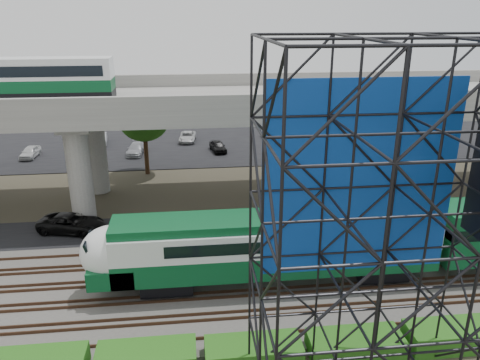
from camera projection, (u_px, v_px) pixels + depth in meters
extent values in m
plane|color=#474233|center=(225.00, 309.00, 26.30)|extent=(140.00, 140.00, 0.00)
cube|color=slate|center=(222.00, 287.00, 28.14)|extent=(90.00, 12.00, 0.20)
cube|color=black|center=(214.00, 227.00, 36.09)|extent=(90.00, 5.00, 0.08)
cube|color=black|center=(202.00, 145.00, 58.04)|extent=(90.00, 18.00, 0.08)
cube|color=#455C72|center=(198.00, 110.00, 78.60)|extent=(140.00, 40.00, 0.03)
cube|color=#472D1E|center=(229.00, 336.00, 23.67)|extent=(90.00, 0.08, 0.16)
cube|color=#472D1E|center=(227.00, 319.00, 25.01)|extent=(90.00, 0.08, 0.16)
cube|color=#472D1E|center=(226.00, 312.00, 25.53)|extent=(90.00, 0.08, 0.16)
cube|color=#472D1E|center=(224.00, 297.00, 26.88)|extent=(90.00, 0.08, 0.16)
cube|color=#472D1E|center=(223.00, 292.00, 27.40)|extent=(90.00, 0.08, 0.16)
cube|color=#472D1E|center=(221.00, 278.00, 28.75)|extent=(90.00, 0.08, 0.16)
cube|color=#472D1E|center=(221.00, 274.00, 29.27)|extent=(90.00, 0.08, 0.16)
cube|color=#472D1E|center=(219.00, 262.00, 30.61)|extent=(90.00, 0.08, 0.16)
cube|color=#472D1E|center=(218.00, 258.00, 31.14)|extent=(90.00, 0.08, 0.16)
cube|color=#472D1E|center=(217.00, 248.00, 32.48)|extent=(90.00, 0.08, 0.16)
cube|color=black|center=(167.00, 281.00, 27.55)|extent=(3.00, 2.20, 0.90)
cube|color=black|center=(379.00, 268.00, 28.93)|extent=(3.00, 2.20, 0.90)
cube|color=#0A4B24|center=(276.00, 257.00, 27.85)|extent=(19.00, 3.00, 1.40)
cube|color=silver|center=(277.00, 235.00, 27.35)|extent=(19.00, 3.00, 1.50)
cube|color=#0A4B24|center=(277.00, 220.00, 27.01)|extent=(19.00, 2.60, 0.50)
cube|color=black|center=(294.00, 234.00, 27.44)|extent=(15.00, 3.06, 0.70)
ellipsoid|color=silver|center=(112.00, 253.00, 26.53)|extent=(3.60, 3.00, 3.20)
cube|color=#0A4B24|center=(114.00, 269.00, 26.89)|extent=(2.60, 3.00, 1.10)
cube|color=black|center=(91.00, 246.00, 26.24)|extent=(0.48, 2.00, 1.09)
cube|color=#9E9B93|center=(208.00, 104.00, 38.31)|extent=(80.00, 12.00, 1.20)
cube|color=#9E9B93|center=(211.00, 103.00, 32.55)|extent=(80.00, 0.50, 1.10)
cube|color=#9E9B93|center=(204.00, 80.00, 43.29)|extent=(80.00, 0.50, 1.10)
cylinder|color=#9E9B93|center=(80.00, 175.00, 35.55)|extent=(1.80, 1.80, 8.00)
cylinder|color=#9E9B93|center=(96.00, 150.00, 42.09)|extent=(1.80, 1.80, 8.00)
cube|color=#9E9B93|center=(84.00, 118.00, 37.56)|extent=(2.40, 9.00, 0.60)
cylinder|color=#9E9B93|center=(335.00, 166.00, 37.67)|extent=(1.80, 1.80, 8.00)
cylinder|color=#9E9B93|center=(313.00, 143.00, 44.21)|extent=(1.80, 1.80, 8.00)
cube|color=#9E9B93|center=(326.00, 112.00, 39.68)|extent=(2.40, 9.00, 0.60)
cube|color=black|center=(36.00, 95.00, 36.56)|extent=(12.00, 2.50, 0.70)
cube|color=#0A4B24|center=(34.00, 85.00, 36.29)|extent=(12.00, 2.50, 0.90)
cube|color=silver|center=(32.00, 71.00, 35.91)|extent=(12.00, 2.50, 1.30)
cube|color=black|center=(32.00, 70.00, 35.90)|extent=(11.00, 2.56, 0.80)
cube|color=silver|center=(31.00, 60.00, 35.64)|extent=(12.00, 2.40, 0.30)
cube|color=#0E3E9A|center=(360.00, 180.00, 19.05)|extent=(8.10, 0.08, 8.25)
cube|color=#1E5714|center=(147.00, 359.00, 21.67)|extent=(4.60, 1.80, 1.15)
cube|color=#1E5714|center=(253.00, 352.00, 22.22)|extent=(4.60, 1.80, 1.03)
cube|color=#1E5714|center=(355.00, 344.00, 22.75)|extent=(4.60, 1.80, 1.01)
cube|color=#1E5714|center=(452.00, 336.00, 23.26)|extent=(4.60, 1.80, 1.12)
cylinder|color=#382314|center=(381.00, 183.00, 38.64)|extent=(0.44, 0.44, 4.80)
ellipsoid|color=#1E5714|center=(385.00, 145.00, 37.55)|extent=(4.94, 4.94, 4.18)
cylinder|color=#382314|center=(146.00, 151.00, 47.26)|extent=(0.44, 0.44, 4.80)
ellipsoid|color=#1E5714|center=(144.00, 120.00, 46.17)|extent=(4.94, 4.94, 4.18)
imported|color=black|center=(72.00, 223.00, 35.06)|extent=(5.39, 3.46, 1.38)
imported|color=silver|center=(30.00, 152.00, 52.94)|extent=(1.73, 3.80, 1.26)
imported|color=#929498|center=(101.00, 139.00, 58.34)|extent=(1.89, 4.14, 1.31)
imported|color=#98999F|center=(136.00, 149.00, 54.19)|extent=(2.17, 4.48, 1.26)
imported|color=#BBBBBB|center=(188.00, 137.00, 59.50)|extent=(2.35, 4.43, 1.19)
imported|color=black|center=(218.00, 146.00, 55.19)|extent=(2.15, 3.93, 1.27)
imported|color=#9DA1A4|center=(270.00, 134.00, 60.63)|extent=(1.74, 3.72, 1.18)
imported|color=silver|center=(315.00, 144.00, 56.46)|extent=(2.00, 4.04, 1.13)
imported|color=#93949A|center=(342.00, 132.00, 61.63)|extent=(2.83, 4.93, 1.29)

